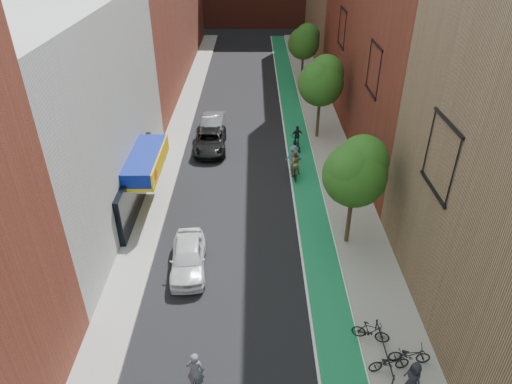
{
  "coord_description": "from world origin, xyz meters",
  "views": [
    {
      "loc": [
        0.42,
        -10.39,
        15.96
      ],
      "look_at": [
        0.53,
        13.05,
        1.5
      ],
      "focal_mm": 32.0,
      "sensor_mm": 36.0,
      "label": 1
    }
  ],
  "objects_px": {
    "pedestrian": "(413,378)",
    "parked_car_black": "(210,141)",
    "parked_car_white": "(188,257)",
    "cyclist_lane_near": "(294,166)",
    "cyclist_lane_mid": "(297,141)",
    "cyclist_lead": "(196,381)",
    "cyclist_lane_far": "(293,160)",
    "parked_car_silver": "(213,126)"
  },
  "relations": [
    {
      "from": "cyclist_lead",
      "to": "cyclist_lane_near",
      "type": "relative_size",
      "value": 1.01
    },
    {
      "from": "cyclist_lane_near",
      "to": "pedestrian",
      "type": "height_order",
      "value": "cyclist_lane_near"
    },
    {
      "from": "cyclist_lead",
      "to": "cyclist_lane_mid",
      "type": "xyz_separation_m",
      "value": [
        5.57,
        21.32,
        -0.03
      ]
    },
    {
      "from": "parked_car_white",
      "to": "cyclist_lead",
      "type": "relative_size",
      "value": 1.99
    },
    {
      "from": "pedestrian",
      "to": "parked_car_black",
      "type": "bearing_deg",
      "value": -175.77
    },
    {
      "from": "parked_car_silver",
      "to": "parked_car_black",
      "type": "bearing_deg",
      "value": -88.52
    },
    {
      "from": "cyclist_lane_mid",
      "to": "pedestrian",
      "type": "height_order",
      "value": "cyclist_lane_mid"
    },
    {
      "from": "parked_car_white",
      "to": "cyclist_lane_near",
      "type": "relative_size",
      "value": 2.02
    },
    {
      "from": "parked_car_black",
      "to": "cyclist_lane_near",
      "type": "bearing_deg",
      "value": -38.74
    },
    {
      "from": "parked_car_black",
      "to": "pedestrian",
      "type": "distance_m",
      "value": 23.36
    },
    {
      "from": "parked_car_silver",
      "to": "cyclist_lane_mid",
      "type": "bearing_deg",
      "value": -19.96
    },
    {
      "from": "cyclist_lead",
      "to": "cyclist_lane_far",
      "type": "height_order",
      "value": "cyclist_lead"
    },
    {
      "from": "cyclist_lane_mid",
      "to": "cyclist_lane_far",
      "type": "relative_size",
      "value": 0.93
    },
    {
      "from": "parked_car_black",
      "to": "cyclist_lane_mid",
      "type": "height_order",
      "value": "cyclist_lane_mid"
    },
    {
      "from": "cyclist_lane_far",
      "to": "pedestrian",
      "type": "bearing_deg",
      "value": 99.5
    },
    {
      "from": "parked_car_white",
      "to": "cyclist_lead",
      "type": "height_order",
      "value": "cyclist_lead"
    },
    {
      "from": "parked_car_silver",
      "to": "pedestrian",
      "type": "height_order",
      "value": "pedestrian"
    },
    {
      "from": "cyclist_lead",
      "to": "cyclist_lane_far",
      "type": "distance_m",
      "value": 18.31
    },
    {
      "from": "parked_car_white",
      "to": "parked_car_black",
      "type": "distance_m",
      "value": 14.04
    },
    {
      "from": "parked_car_white",
      "to": "cyclist_lane_near",
      "type": "height_order",
      "value": "cyclist_lane_near"
    },
    {
      "from": "parked_car_silver",
      "to": "cyclist_lane_far",
      "type": "height_order",
      "value": "cyclist_lane_far"
    },
    {
      "from": "parked_car_black",
      "to": "cyclist_lane_near",
      "type": "height_order",
      "value": "cyclist_lane_near"
    },
    {
      "from": "cyclist_lead",
      "to": "cyclist_lane_mid",
      "type": "relative_size",
      "value": 1.13
    },
    {
      "from": "cyclist_lane_far",
      "to": "cyclist_lane_mid",
      "type": "bearing_deg",
      "value": -99.6
    },
    {
      "from": "cyclist_lane_mid",
      "to": "cyclist_lane_far",
      "type": "xyz_separation_m",
      "value": [
        -0.57,
        -3.72,
        0.23
      ]
    },
    {
      "from": "cyclist_lane_mid",
      "to": "parked_car_white",
      "type": "bearing_deg",
      "value": 51.42
    },
    {
      "from": "parked_car_white",
      "to": "cyclist_lane_near",
      "type": "distance_m",
      "value": 11.27
    },
    {
      "from": "cyclist_lead",
      "to": "pedestrian",
      "type": "relative_size",
      "value": 1.41
    },
    {
      "from": "parked_car_white",
      "to": "cyclist_lane_mid",
      "type": "relative_size",
      "value": 2.26
    },
    {
      "from": "cyclist_lane_far",
      "to": "pedestrian",
      "type": "distance_m",
      "value": 17.93
    },
    {
      "from": "parked_car_black",
      "to": "cyclist_lane_far",
      "type": "bearing_deg",
      "value": -32.97
    },
    {
      "from": "parked_car_white",
      "to": "parked_car_silver",
      "type": "bearing_deg",
      "value": 85.47
    },
    {
      "from": "parked_car_silver",
      "to": "cyclist_lane_far",
      "type": "xyz_separation_m",
      "value": [
        6.2,
        -6.37,
        0.14
      ]
    },
    {
      "from": "cyclist_lane_near",
      "to": "cyclist_lane_far",
      "type": "distance_m",
      "value": 0.91
    },
    {
      "from": "cyclist_lead",
      "to": "pedestrian",
      "type": "distance_m",
      "value": 8.24
    },
    {
      "from": "parked_car_white",
      "to": "cyclist_lane_far",
      "type": "bearing_deg",
      "value": 54.45
    },
    {
      "from": "parked_car_white",
      "to": "pedestrian",
      "type": "height_order",
      "value": "pedestrian"
    },
    {
      "from": "parked_car_silver",
      "to": "cyclist_lead",
      "type": "xyz_separation_m",
      "value": [
        1.2,
        -23.98,
        -0.06
      ]
    },
    {
      "from": "parked_car_white",
      "to": "cyclist_lane_mid",
      "type": "xyz_separation_m",
      "value": [
        6.77,
        14.03,
        -0.02
      ]
    },
    {
      "from": "cyclist_lane_near",
      "to": "pedestrian",
      "type": "distance_m",
      "value": 17.03
    },
    {
      "from": "cyclist_lane_near",
      "to": "cyclist_lane_mid",
      "type": "distance_m",
      "value": 4.67
    },
    {
      "from": "parked_car_silver",
      "to": "cyclist_lane_near",
      "type": "xyz_separation_m",
      "value": [
        6.2,
        -7.28,
        0.18
      ]
    }
  ]
}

